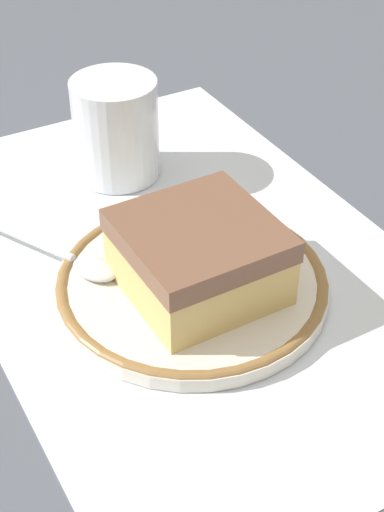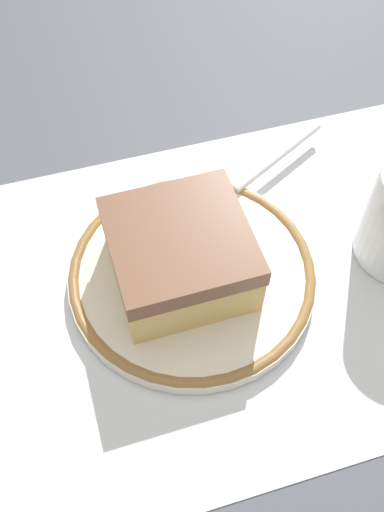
% 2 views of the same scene
% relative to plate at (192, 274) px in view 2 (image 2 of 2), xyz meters
% --- Properties ---
extents(ground_plane, '(2.40, 2.40, 0.00)m').
position_rel_plate_xyz_m(ground_plane, '(0.04, -0.01, -0.01)').
color(ground_plane, '#4C515B').
extents(placemat, '(0.47, 0.30, 0.00)m').
position_rel_plate_xyz_m(placemat, '(0.04, -0.01, -0.01)').
color(placemat, silver).
rests_on(placemat, ground_plane).
extents(plate, '(0.19, 0.19, 0.01)m').
position_rel_plate_xyz_m(plate, '(0.00, 0.00, 0.00)').
color(plate, silver).
rests_on(plate, placemat).
extents(cake_slice, '(0.10, 0.10, 0.05)m').
position_rel_plate_xyz_m(cake_slice, '(-0.01, -0.00, 0.03)').
color(cake_slice, '#DBB76B').
rests_on(cake_slice, plate).
extents(spoon, '(0.13, 0.08, 0.01)m').
position_rel_plate_xyz_m(spoon, '(0.06, 0.07, 0.01)').
color(spoon, silver).
rests_on(spoon, plate).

